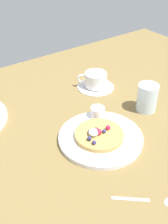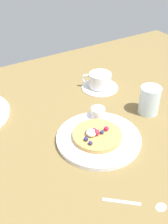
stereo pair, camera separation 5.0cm
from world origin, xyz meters
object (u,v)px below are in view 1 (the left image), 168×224
pancake_plate (101,138)px  coffee_saucer (96,86)px  teaspoon (156,200)px  syrup_ramekin (98,112)px  water_glass (147,98)px  coffee_cup (95,79)px

pancake_plate → coffee_saucer: 30.25cm
coffee_saucer → teaspoon: coffee_saucer is taller
syrup_ramekin → water_glass: water_glass is taller
pancake_plate → coffee_saucer: bearing=55.0°
coffee_saucer → water_glass: 22.62cm
pancake_plate → coffee_saucer: pancake_plate is taller
syrup_ramekin → coffee_saucer: (12.15, 16.56, -2.63)cm
coffee_cup → water_glass: size_ratio=1.06×
coffee_cup → teaspoon: 53.20cm
pancake_plate → syrup_ramekin: bearing=57.6°
syrup_ramekin → pancake_plate: bearing=-122.4°
pancake_plate → syrup_ramekin: syrup_ramekin is taller
coffee_cup → water_glass: (4.74, -21.80, 1.23)cm
teaspoon → water_glass: (25.14, 27.22, 4.49)cm
syrup_ramekin → coffee_cup: size_ratio=0.45×
water_glass → syrup_ramekin: bearing=162.9°
coffee_saucer → coffee_cup: size_ratio=1.40×
syrup_ramekin → teaspoon: bearing=-104.5°
coffee_saucer → pancake_plate: bearing=-125.0°
syrup_ramekin → coffee_cup: (12.03, 16.65, 0.50)cm
pancake_plate → teaspoon: (-3.16, -24.16, -0.41)cm
pancake_plate → coffee_cup: coffee_cup is taller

